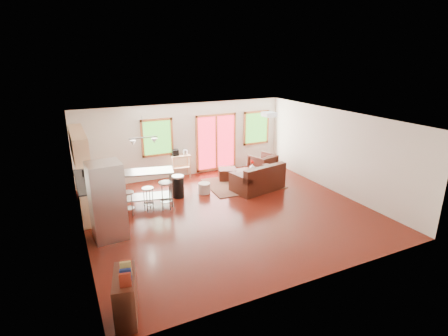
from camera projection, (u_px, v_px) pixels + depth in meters
name	position (u px, v px, depth m)	size (l,w,h in m)	color
floor	(229.00, 212.00, 9.76)	(7.50, 7.00, 0.02)	#3D0D07
ceiling	(229.00, 119.00, 8.95)	(7.50, 7.00, 0.02)	white
back_wall	(185.00, 140.00, 12.37)	(7.50, 0.02, 2.60)	beige
left_wall	(79.00, 190.00, 7.81)	(0.02, 7.00, 2.60)	beige
right_wall	(336.00, 152.00, 10.90)	(0.02, 7.00, 2.60)	beige
front_wall	(314.00, 221.00, 6.35)	(7.50, 0.02, 2.60)	beige
window_left	(157.00, 138.00, 11.85)	(1.10, 0.05, 1.30)	#2A631B
french_doors	(216.00, 142.00, 12.88)	(1.60, 0.05, 2.10)	red
window_right	(256.00, 128.00, 13.45)	(1.10, 0.05, 1.30)	#2A631B
rug	(243.00, 184.00, 11.86)	(2.41, 1.86, 0.02)	#4A5633
loveseat	(258.00, 180.00, 11.24)	(1.78, 1.23, 0.87)	black
coffee_table	(248.00, 171.00, 12.10)	(1.00, 0.64, 0.39)	#3D1A10
armchair	(263.00, 163.00, 12.71)	(0.81, 0.76, 0.83)	black
ottoman	(227.00, 174.00, 12.25)	(0.60, 0.60, 0.40)	black
pouf	(204.00, 188.00, 11.03)	(0.38, 0.38, 0.33)	beige
vase	(252.00, 166.00, 12.00)	(0.21, 0.22, 0.35)	silver
book	(266.00, 165.00, 12.01)	(0.24, 0.03, 0.32)	maroon
cabinets	(86.00, 180.00, 9.50)	(0.64, 2.24, 2.30)	tan
refrigerator	(108.00, 201.00, 8.14)	(0.81, 0.77, 1.87)	#B7BABC
island	(144.00, 182.00, 9.93)	(1.77, 1.01, 1.06)	#B7BABC
cup	(159.00, 169.00, 10.16)	(0.12, 0.10, 0.12)	white
bar_stool_a	(128.00, 198.00, 9.41)	(0.37, 0.37, 0.68)	#B7BABC
bar_stool_b	(148.00, 194.00, 9.68)	(0.39, 0.39, 0.68)	#B7BABC
bar_stool_c	(166.00, 189.00, 9.77)	(0.46, 0.46, 0.81)	#B7BABC
trash_can	(178.00, 186.00, 10.68)	(0.45, 0.45, 0.69)	black
kitchen_cart	(180.00, 158.00, 12.31)	(0.72, 0.51, 1.03)	tan
bookshelf	(125.00, 295.00, 5.75)	(0.52, 0.93, 1.04)	#3D1A10
ceiling_flush	(269.00, 114.00, 10.15)	(0.35, 0.35, 0.12)	white
pendant_light	(144.00, 141.00, 9.68)	(0.80, 0.18, 0.79)	gray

